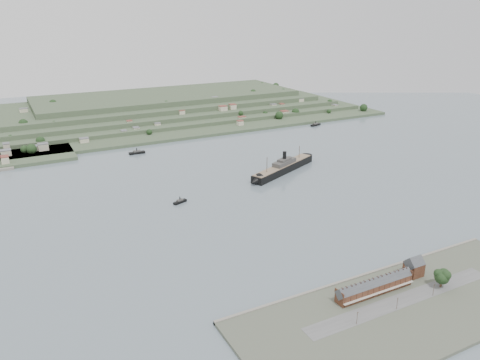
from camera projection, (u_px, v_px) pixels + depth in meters
name	position (u px, v px, depth m)	size (l,w,h in m)	color
ground	(255.00, 201.00, 434.45)	(1400.00, 1400.00, 0.00)	slate
near_shore	(408.00, 306.00, 278.42)	(220.00, 80.00, 2.60)	#4C5142
terrace_row	(375.00, 286.00, 287.70)	(55.60, 9.80, 11.07)	#4D2A1B
gabled_building	(414.00, 267.00, 306.83)	(10.40, 10.18, 14.09)	#4D2A1B
far_peninsula	(154.00, 110.00, 770.17)	(760.00, 309.00, 30.00)	#3A4D33
steamship	(282.00, 168.00, 507.11)	(106.48, 57.28, 27.25)	black
tugboat	(180.00, 201.00, 428.45)	(14.14, 8.19, 6.17)	black
ferry_west	(137.00, 152.00, 574.67)	(19.67, 5.83, 7.34)	black
ferry_east	(316.00, 125.00, 714.50)	(19.48, 10.17, 7.04)	black
fig_tree	(443.00, 276.00, 292.67)	(11.48, 9.94, 12.81)	#422E1E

